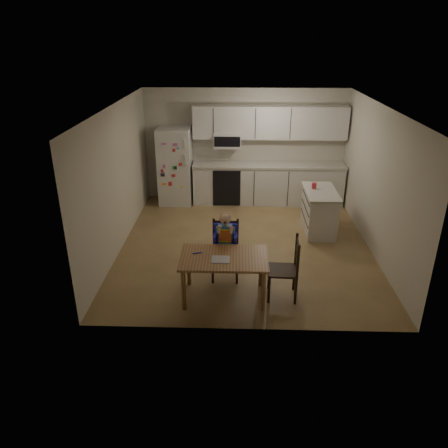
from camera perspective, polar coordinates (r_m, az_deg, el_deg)
name	(u,v)px	position (r m, az deg, el deg)	size (l,w,h in m)	color
room	(246,172)	(8.07, 2.90, 6.82)	(4.52, 5.01, 2.51)	olive
refrigerator	(175,166)	(9.88, -6.39, 7.51)	(0.72, 0.70, 1.70)	silver
kitchen_run	(267,165)	(9.88, 5.65, 7.71)	(3.37, 0.62, 2.15)	silver
kitchen_island	(319,211)	(8.65, 12.32, 1.66)	(0.59, 1.13, 0.83)	silver
red_cup	(314,186)	(8.60, 11.69, 4.93)	(0.09, 0.09, 0.11)	red
dining_table	(224,262)	(6.27, 0.01, -5.04)	(1.25, 0.80, 0.67)	brown
napkin	(221,259)	(6.15, -0.44, -4.66)	(0.26, 0.22, 0.01)	#B4B4B9
toddler_spoon	(196,253)	(6.33, -3.61, -3.80)	(0.02, 0.02, 0.12)	#2F24C2
chair_booster	(225,238)	(6.78, 0.18, -1.89)	(0.41, 0.41, 1.10)	black
chair_side	(290,265)	(6.38, 8.57, -5.27)	(0.44, 0.44, 0.95)	black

